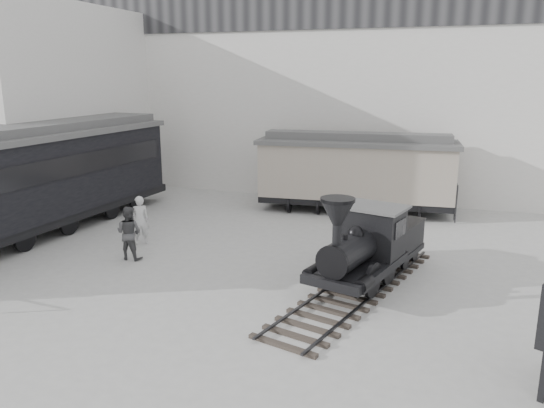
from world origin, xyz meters
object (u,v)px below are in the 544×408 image
(boxcar, at_px, (356,171))
(visitor_a, at_px, (140,220))
(locomotive, at_px, (366,249))
(passenger_coach, at_px, (30,180))
(visitor_b, at_px, (129,233))

(boxcar, height_order, visitor_a, boxcar)
(locomotive, xyz_separation_m, visitor_a, (-8.26, 1.20, -0.17))
(boxcar, relative_size, visitor_a, 4.93)
(passenger_coach, relative_size, visitor_a, 8.23)
(passenger_coach, bearing_deg, visitor_b, -9.60)
(boxcar, xyz_separation_m, visitor_a, (-6.49, -7.18, -0.96))
(locomotive, xyz_separation_m, boxcar, (-1.77, 8.38, 0.79))
(boxcar, xyz_separation_m, passenger_coach, (-10.88, -7.51, 0.30))
(boxcar, distance_m, visitor_b, 10.57)
(visitor_a, bearing_deg, locomotive, 135.96)
(locomotive, height_order, visitor_b, locomotive)
(passenger_coach, distance_m, visitor_b, 5.21)
(passenger_coach, xyz_separation_m, visitor_a, (4.40, 0.33, -1.25))
(visitor_b, bearing_deg, visitor_a, -71.32)
(locomotive, distance_m, visitor_a, 8.35)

